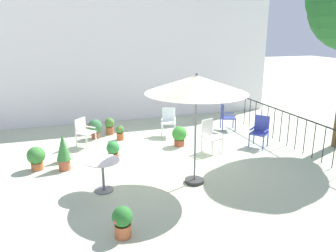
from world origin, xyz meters
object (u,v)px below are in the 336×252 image
at_px(patio_chair_3, 226,115).
at_px(potted_plant_4, 123,221).
at_px(potted_plant_1, 36,157).
at_px(cafe_table_0, 103,169).
at_px(patio_chair_2, 84,130).
at_px(patio_chair_1, 210,134).
at_px(potted_plant_6, 110,125).
at_px(potted_plant_0, 113,151).
at_px(potted_plant_8, 179,135).
at_px(potted_plant_5, 64,149).
at_px(patio_chair_0, 260,130).
at_px(potted_plant_2, 63,151).
at_px(potted_plant_3, 120,132).
at_px(potted_plant_7, 95,127).
at_px(patio_chair_4, 169,120).
at_px(patio_umbrella_0, 197,85).

bearing_deg(patio_chair_3, potted_plant_4, -131.59).
relative_size(potted_plant_1, potted_plant_4, 1.08).
bearing_deg(cafe_table_0, patio_chair_2, 93.21).
height_order(cafe_table_0, patio_chair_1, patio_chair_1).
xyz_separation_m(patio_chair_2, potted_plant_6, (0.91, 1.01, -0.20)).
height_order(potted_plant_0, potted_plant_8, potted_plant_8).
relative_size(potted_plant_1, potted_plant_5, 0.84).
relative_size(cafe_table_0, patio_chair_0, 0.80).
height_order(patio_chair_2, potted_plant_2, potted_plant_2).
xyz_separation_m(patio_chair_0, patio_chair_2, (-5.04, 1.60, -0.01)).
bearing_deg(patio_chair_3, cafe_table_0, -144.28).
height_order(patio_chair_3, potted_plant_3, patio_chair_3).
xyz_separation_m(patio_chair_3, potted_plant_7, (-4.47, 0.42, -0.16)).
height_order(patio_chair_0, potted_plant_5, patio_chair_0).
xyz_separation_m(patio_chair_1, potted_plant_1, (-4.70, 0.14, -0.19)).
height_order(patio_chair_3, potted_plant_4, patio_chair_3).
bearing_deg(potted_plant_4, potted_plant_1, 113.83).
relative_size(patio_chair_2, patio_chair_4, 0.95).
bearing_deg(potted_plant_8, potted_plant_0, -162.18).
distance_m(patio_umbrella_0, potted_plant_2, 3.75).
bearing_deg(potted_plant_3, potted_plant_4, -99.55).
relative_size(potted_plant_3, potted_plant_4, 0.83).
distance_m(cafe_table_0, patio_chair_4, 4.27).
relative_size(potted_plant_6, potted_plant_7, 0.90).
bearing_deg(potted_plant_4, potted_plant_7, 88.63).
xyz_separation_m(patio_chair_0, potted_plant_1, (-6.32, 0.19, -0.19)).
distance_m(patio_chair_1, patio_chair_4, 1.96).
bearing_deg(potted_plant_1, patio_umbrella_0, -28.60).
height_order(cafe_table_0, patio_chair_4, patio_chair_4).
distance_m(potted_plant_0, potted_plant_8, 2.22).
xyz_separation_m(patio_chair_0, potted_plant_8, (-2.29, 0.78, -0.19)).
xyz_separation_m(potted_plant_0, potted_plant_6, (0.27, 2.51, 0.00)).
bearing_deg(potted_plant_1, patio_chair_2, 47.94).
height_order(potted_plant_0, potted_plant_7, potted_plant_7).
bearing_deg(potted_plant_4, potted_plant_0, 83.71).
relative_size(potted_plant_0, potted_plant_6, 1.02).
bearing_deg(patio_chair_3, patio_chair_4, 179.79).
bearing_deg(potted_plant_2, potted_plant_3, 47.95).
relative_size(patio_chair_3, potted_plant_5, 1.31).
height_order(patio_umbrella_0, potted_plant_3, patio_umbrella_0).
bearing_deg(potted_plant_6, cafe_table_0, -100.21).
height_order(patio_umbrella_0, potted_plant_1, patio_umbrella_0).
height_order(potted_plant_1, potted_plant_5, potted_plant_5).
distance_m(patio_chair_4, potted_plant_2, 3.89).
distance_m(potted_plant_1, potted_plant_8, 4.07).
bearing_deg(potted_plant_2, potted_plant_6, 59.95).
relative_size(patio_chair_2, potted_plant_6, 1.53).
distance_m(potted_plant_4, potted_plant_6, 5.95).
bearing_deg(potted_plant_1, potted_plant_0, -2.45).
bearing_deg(potted_plant_5, potted_plant_1, -152.86).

